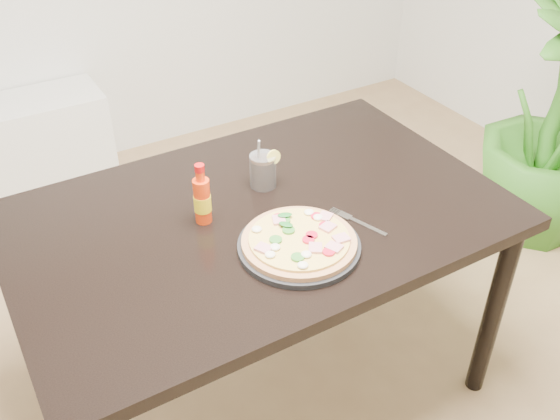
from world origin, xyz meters
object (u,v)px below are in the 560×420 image
dining_table (259,235)px  hot_sauce_bottle (202,199)px  plate (299,246)px  pizza (299,240)px  fork (356,221)px  houseplant (556,124)px  cola_cup (263,171)px

dining_table → hot_sauce_bottle: (-0.15, 0.04, 0.16)m
plate → hot_sauce_bottle: 0.30m
pizza → fork: pizza is taller
fork → houseplant: size_ratio=0.17×
plate → houseplant: houseplant is taller
houseplant → dining_table: bearing=-173.5°
pizza → hot_sauce_bottle: bearing=124.4°
dining_table → plate: (0.01, -0.20, 0.09)m
houseplant → hot_sauce_bottle: bearing=-175.5°
cola_cup → fork: size_ratio=0.94×
hot_sauce_bottle → fork: (0.36, -0.22, -0.07)m
fork → dining_table: bearing=120.5°
dining_table → houseplant: bearing=6.5°
dining_table → fork: (0.21, -0.18, 0.09)m
cola_cup → fork: (0.13, -0.30, -0.05)m
fork → houseplant: (1.34, 0.36, -0.22)m
hot_sauce_bottle → cola_cup: 0.24m
hot_sauce_bottle → fork: hot_sauce_bottle is taller
dining_table → fork: 0.29m
hot_sauce_bottle → cola_cup: (0.23, 0.07, -0.02)m
pizza → fork: bearing=5.1°
hot_sauce_bottle → dining_table: bearing=-14.9°
fork → houseplant: 1.40m
dining_table → plate: 0.22m
plate → hot_sauce_bottle: size_ratio=1.78×
dining_table → fork: bearing=-40.8°
pizza → fork: (0.20, 0.02, -0.02)m
cola_cup → houseplant: (1.47, 0.06, -0.26)m
hot_sauce_bottle → fork: 0.43m
plate → cola_cup: bearing=77.8°
plate → hot_sauce_bottle: (-0.16, 0.24, 0.06)m
pizza → hot_sauce_bottle: size_ratio=1.66×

